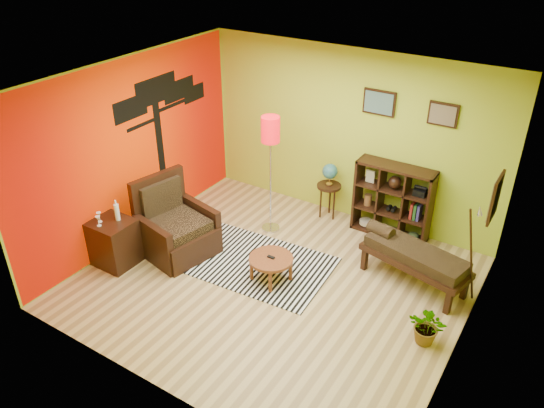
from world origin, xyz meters
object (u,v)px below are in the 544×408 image
Objects in this scene: cube_shelf at (393,201)px; potted_plant at (428,330)px; floor_lamp at (271,140)px; coffee_table at (271,261)px; armchair at (175,230)px; globe_table at (330,177)px; side_cabinet at (114,242)px; bench at (413,255)px.

cube_shelf is 2.44m from potted_plant.
coffee_table is at bearing -57.35° from floor_lamp.
armchair is 3.85m from potted_plant.
globe_table is (-0.12, 1.98, 0.41)m from coffee_table.
globe_table is 3.14m from potted_plant.
side_cabinet reaches higher than potted_plant.
side_cabinet is (-2.15, -0.86, 0.03)m from coffee_table.
bench is at bearing 119.26° from potted_plant.
coffee_table is 2.23m from potted_plant.
coffee_table is 1.26× the size of potted_plant.
side_cabinet is at bearing -125.54° from globe_table.
coffee_table is at bearing -148.75° from bench.
coffee_table is 1.94m from bench.
side_cabinet is at bearing -158.25° from coffee_table.
side_cabinet reaches higher than bench.
armchair is 1.15× the size of side_cabinet.
coffee_table is at bearing 179.27° from potted_plant.
globe_table is 1.98× the size of potted_plant.
armchair is 3.37m from cube_shelf.
bench is (1.78, -0.97, -0.29)m from globe_table.
armchair is 1.96m from floor_lamp.
armchair is 2.62m from globe_table.
floor_lamp reaches higher than coffee_table.
potted_plant is (3.84, 0.11, -0.16)m from armchair.
armchair is 0.89m from side_cabinet.
bench is (2.37, -0.12, -1.11)m from floor_lamp.
globe_table reaches higher than coffee_table.
armchair is at bearing -125.05° from globe_table.
potted_plant is (2.95, -1.16, -1.37)m from floor_lamp.
cube_shelf reaches higher than coffee_table.
potted_plant is at bearing -60.74° from bench.
cube_shelf is (1.69, 0.89, -0.96)m from floor_lamp.
bench is at bearing -3.00° from floor_lamp.
bench is at bearing -55.89° from cube_shelf.
cube_shelf is at bearing 64.36° from coffee_table.
coffee_table is 0.39× the size of bench.
armchair is at bearing -174.94° from coffee_table.
potted_plant is at bearing -58.27° from cube_shelf.
armchair reaches higher than potted_plant.
cube_shelf reaches higher than armchair.
cube_shelf is 1.23m from bench.
armchair is 0.97× the size of cube_shelf.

